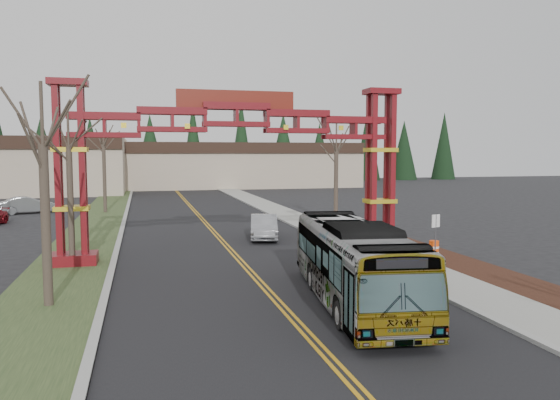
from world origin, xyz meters
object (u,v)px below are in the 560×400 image
object	(u,v)px
bare_tree_median_near	(43,146)
street_sign	(436,228)
retail_building_east	(233,165)
barrel_south	(434,250)
bare_tree_median_far	(103,142)
parked_car_far_a	(27,205)
bare_tree_median_mid	(69,148)
bare_tree_right_far	(336,150)
barrel_mid	(375,236)
barrel_north	(377,232)
transit_bus	(354,263)
silver_sedan	(264,227)
gateway_arch	(236,142)

from	to	relation	value
bare_tree_median_near	street_sign	size ratio (longest dim) A/B	3.35
retail_building_east	barrel_south	xyz separation A→B (m)	(-0.24, -64.76, -3.04)
street_sign	bare_tree_median_far	bearing A→B (deg)	122.91
parked_car_far_a	bare_tree_median_near	size ratio (longest dim) A/B	0.59
bare_tree_median_mid	bare_tree_right_far	world-z (taller)	bare_tree_right_far
parked_car_far_a	retail_building_east	bearing A→B (deg)	-54.07
bare_tree_median_far	parked_car_far_a	bearing A→B (deg)	168.68
bare_tree_median_near	street_sign	world-z (taller)	bare_tree_median_near
bare_tree_median_far	bare_tree_right_far	xyz separation A→B (m)	(18.00, -11.34, -0.69)
bare_tree_right_far	parked_car_far_a	bearing A→B (deg)	152.86
barrel_south	barrel_mid	distance (m)	5.40
barrel_north	bare_tree_median_near	bearing A→B (deg)	-148.39
bare_tree_median_near	street_sign	bearing A→B (deg)	13.11
bare_tree_median_mid	bare_tree_right_far	bearing A→B (deg)	35.78
transit_bus	bare_tree_right_far	distance (m)	23.68
bare_tree_right_far	barrel_north	size ratio (longest dim) A/B	7.11
bare_tree_right_far	street_sign	world-z (taller)	bare_tree_right_far
transit_bus	parked_car_far_a	distance (m)	38.91
silver_sedan	bare_tree_median_near	distance (m)	17.59
gateway_arch	transit_bus	distance (m)	10.92
gateway_arch	barrel_mid	bearing A→B (deg)	15.85
barrel_south	barrel_north	xyz separation A→B (m)	(-0.43, 6.11, 0.08)
transit_bus	silver_sedan	xyz separation A→B (m)	(0.09, 15.29, -0.72)
street_sign	barrel_north	world-z (taller)	street_sign
bare_tree_median_near	bare_tree_right_far	xyz separation A→B (m)	(18.00, 19.87, 0.00)
retail_building_east	parked_car_far_a	size ratio (longest dim) A/B	8.18
transit_bus	barrel_north	distance (m)	14.58
bare_tree_median_far	barrel_south	world-z (taller)	bare_tree_median_far
transit_bus	bare_tree_right_far	xyz separation A→B (m)	(7.38, 22.10, 4.20)
transit_bus	bare_tree_median_mid	distance (m)	14.62
transit_bus	bare_tree_median_near	distance (m)	11.63
bare_tree_median_near	retail_building_east	bearing A→B (deg)	75.44
bare_tree_median_mid	bare_tree_median_far	world-z (taller)	bare_tree_median_far
bare_tree_median_far	bare_tree_right_far	world-z (taller)	bare_tree_median_far
bare_tree_median_mid	barrel_north	distance (m)	18.47
street_sign	retail_building_east	bearing A→B (deg)	89.61
street_sign	barrel_mid	xyz separation A→B (m)	(-0.69, 5.80, -1.24)
bare_tree_median_near	bare_tree_median_mid	world-z (taller)	bare_tree_median_near
bare_tree_median_far	barrel_mid	distance (m)	27.83
parked_car_far_a	bare_tree_median_mid	world-z (taller)	bare_tree_median_mid
street_sign	barrel_south	distance (m)	1.32
barrel_north	transit_bus	bearing A→B (deg)	-117.51
bare_tree_right_far	gateway_arch	bearing A→B (deg)	-128.65
gateway_arch	street_sign	size ratio (longest dim) A/B	7.72
gateway_arch	barrel_mid	world-z (taller)	gateway_arch
bare_tree_median_near	barrel_north	xyz separation A→B (m)	(17.34, 10.67, -5.13)
bare_tree_median_near	barrel_north	distance (m)	20.99
parked_car_far_a	barrel_north	xyz separation A→B (m)	(24.11, -21.90, -0.21)
silver_sedan	bare_tree_median_far	world-z (taller)	bare_tree_median_far
silver_sedan	bare_tree_right_far	world-z (taller)	bare_tree_right_far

